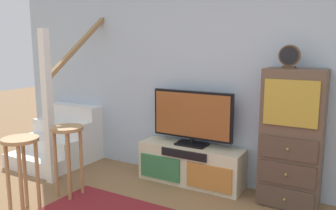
{
  "coord_description": "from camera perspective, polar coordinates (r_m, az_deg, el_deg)",
  "views": [
    {
      "loc": [
        1.38,
        -1.26,
        1.6
      ],
      "look_at": [
        -0.42,
        1.86,
        0.98
      ],
      "focal_mm": 36.48,
      "sensor_mm": 36.0,
      "label": 1
    }
  ],
  "objects": [
    {
      "name": "television",
      "position": [
        3.94,
        4.04,
        -1.96
      ],
      "size": [
        0.98,
        0.22,
        0.64
      ],
      "color": "black",
      "rests_on": "media_console"
    },
    {
      "name": "bar_stool_near",
      "position": [
        3.56,
        -23.28,
        -8.14
      ],
      "size": [
        0.34,
        0.34,
        0.75
      ],
      "color": "#A37A4C",
      "rests_on": "ground_plane"
    },
    {
      "name": "staircase",
      "position": [
        5.16,
        -15.87,
        -4.41
      ],
      "size": [
        1.0,
        1.36,
        2.2
      ],
      "color": "white",
      "rests_on": "ground_plane"
    },
    {
      "name": "desk_clock",
      "position": [
        3.51,
        19.62,
        7.62
      ],
      "size": [
        0.2,
        0.08,
        0.23
      ],
      "color": "#4C3823",
      "rests_on": "side_cabinet"
    },
    {
      "name": "media_console",
      "position": [
        4.08,
        3.79,
        -9.9
      ],
      "size": [
        1.24,
        0.38,
        0.46
      ],
      "color": "beige",
      "rests_on": "ground_plane"
    },
    {
      "name": "side_cabinet",
      "position": [
        3.62,
        19.95,
        -5.34
      ],
      "size": [
        0.58,
        0.38,
        1.39
      ],
      "color": "brown",
      "rests_on": "ground_plane"
    },
    {
      "name": "bar_stool_far",
      "position": [
        3.8,
        -16.4,
        -6.47
      ],
      "size": [
        0.34,
        0.34,
        0.77
      ],
      "color": "#A37A4C",
      "rests_on": "ground_plane"
    },
    {
      "name": "back_wall",
      "position": [
        3.97,
        9.6,
        6.02
      ],
      "size": [
        6.4,
        0.12,
        2.7
      ],
      "primitive_type": "cube",
      "color": "#A8BCD1",
      "rests_on": "ground_plane"
    }
  ]
}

